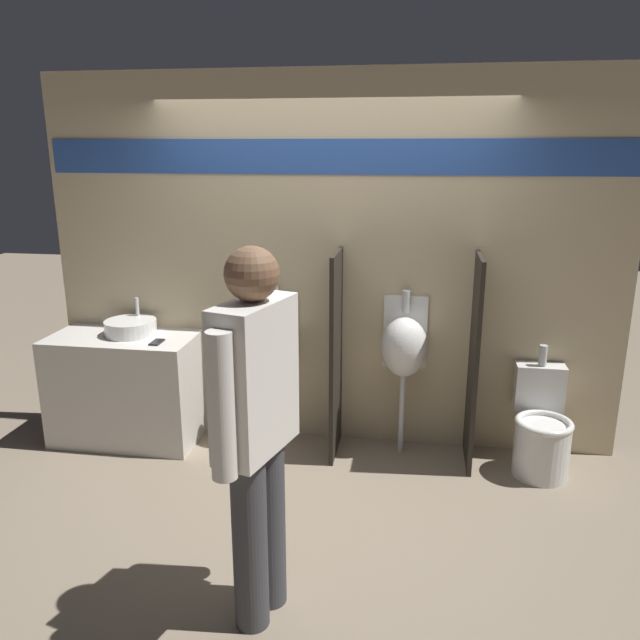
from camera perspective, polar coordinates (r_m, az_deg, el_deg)
name	(u,v)px	position (r m, az deg, el deg)	size (l,w,h in m)	color
ground_plane	(316,472)	(4.46, -0.36, -13.70)	(16.00, 16.00, 0.00)	gray
display_wall	(329,263)	(4.55, 0.86, 5.24)	(4.20, 0.07, 2.70)	beige
sink_counter	(126,388)	(4.98, -17.30, -5.97)	(1.08, 0.56, 0.82)	silver
sink_basin	(131,327)	(4.86, -16.92, -0.64)	(0.38, 0.38, 0.25)	white
cell_phone	(157,342)	(4.61, -14.70, -1.98)	(0.07, 0.14, 0.01)	black
divider_near_counter	(336,356)	(4.44, 1.46, -3.29)	(0.03, 0.48, 1.49)	#28231E
divider_mid	(473,363)	(4.43, 13.85, -3.83)	(0.03, 0.48, 1.49)	#28231E
urinal_near_counter	(273,341)	(4.59, -4.33, -1.88)	(0.33, 0.32, 1.20)	silver
urinal_far	(404,347)	(4.47, 7.70, -2.46)	(0.33, 0.32, 1.20)	silver
toilet	(541,432)	(4.61, 19.56, -9.62)	(0.38, 0.55, 0.86)	white
person_in_vest	(256,425)	(2.83, -5.85, -9.50)	(0.32, 0.61, 1.79)	#3D3D42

